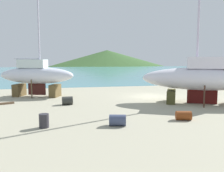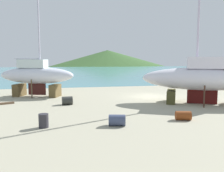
% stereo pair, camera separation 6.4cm
% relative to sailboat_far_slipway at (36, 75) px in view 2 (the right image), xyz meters
% --- Properties ---
extents(ground_plane, '(50.47, 50.47, 0.00)m').
position_rel_sailboat_far_slipway_xyz_m(ground_plane, '(11.11, -5.65, -2.14)').
color(ground_plane, '#A29D84').
extents(sea_water, '(154.86, 93.11, 0.01)m').
position_rel_sailboat_far_slipway_xyz_m(sea_water, '(11.11, 53.52, -2.14)').
color(sea_water, teal).
rests_on(sea_water, ground).
extents(headland_hill, '(140.95, 140.95, 19.70)m').
position_rel_sailboat_far_slipway_xyz_m(headland_hill, '(32.67, 131.94, -2.14)').
color(headland_hill, '#335628').
rests_on(headland_hill, ground).
extents(sailboat_far_slipway, '(7.93, 4.62, 12.40)m').
position_rel_sailboat_far_slipway_xyz_m(sailboat_far_slipway, '(0.00, 0.00, 0.00)').
color(sailboat_far_slipway, brown).
rests_on(sailboat_far_slipway, ground).
extents(sailboat_small_center, '(10.40, 7.38, 17.11)m').
position_rel_sailboat_far_slipway_xyz_m(sailboat_small_center, '(14.06, -7.22, 0.05)').
color(sailboat_small_center, '#424020').
rests_on(sailboat_small_center, ground).
extents(barrel_tar_black, '(1.02, 0.76, 0.56)m').
position_rel_sailboat_far_slipway_xyz_m(barrel_tar_black, '(9.74, -12.01, -1.86)').
color(barrel_tar_black, brown).
rests_on(barrel_tar_black, ground).
extents(barrel_rust_near, '(0.71, 0.71, 0.76)m').
position_rel_sailboat_far_slipway_xyz_m(barrel_rust_near, '(1.44, -11.95, -1.76)').
color(barrel_rust_near, '#2D2B31').
rests_on(barrel_rust_near, ground).
extents(barrel_tipped_right, '(0.89, 0.71, 0.67)m').
position_rel_sailboat_far_slipway_xyz_m(barrel_tipped_right, '(2.89, -5.28, -1.80)').
color(barrel_tipped_right, '#2E2F2C').
rests_on(barrel_tipped_right, ground).
extents(barrel_ochre, '(1.06, 0.84, 0.64)m').
position_rel_sailboat_far_slipway_xyz_m(barrel_ochre, '(5.46, -12.42, -1.82)').
color(barrel_ochre, '#3C4663').
rests_on(barrel_ochre, ground).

